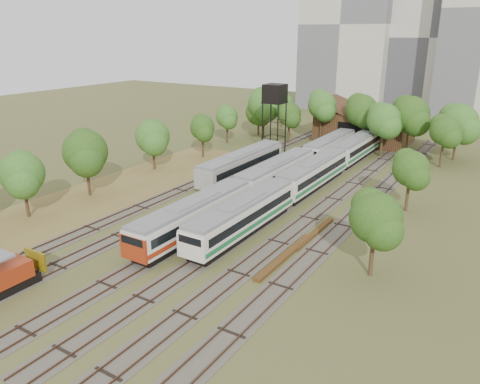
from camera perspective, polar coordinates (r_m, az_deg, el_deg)
The scene contains 16 objects.
ground at distance 41.08m, azimuth -9.81°, elevation -9.45°, with size 240.00×240.00×0.00m, color #475123.
dry_grass_patch at distance 58.20m, azimuth -17.94°, elevation -1.39°, with size 14.00×60.00×0.04m, color brown.
tracks at distance 60.57m, azimuth 5.48°, elevation 0.29°, with size 24.60×80.00×0.19m.
railcar_red_set at distance 53.37m, azimuth 0.04°, elevation -0.09°, with size 2.94×34.58×3.63m.
railcar_green_set at distance 61.39m, azimuth 8.94°, elevation 2.21°, with size 2.89×52.08×3.58m.
railcar_rear at distance 76.99m, azimuth 10.89°, elevation 5.46°, with size 2.76×16.08×3.40m.
old_grey_coach at distance 64.51m, azimuth 0.24°, elevation 3.39°, with size 2.99×18.00×3.70m.
water_tower at distance 77.24m, azimuth 4.26°, elevation 11.67°, with size 3.29×3.29×11.38m.
rail_pile_near at distance 42.73m, azimuth 5.47°, elevation -7.80°, with size 0.68×10.25×0.34m, color brown.
rail_pile_far at distance 47.78m, azimuth 9.04°, elevation -4.99°, with size 0.56×8.95×0.29m, color brown.
maintenance_shed at distance 89.82m, azimuth 14.97°, elevation 7.80°, with size 16.45×11.55×7.58m.
tree_band_left at distance 69.70m, azimuth -9.68°, elevation 6.90°, with size 6.93×73.41×8.34m.
tree_band_far at distance 82.97m, azimuth 14.37°, elevation 9.32°, with size 40.06×9.64×9.64m.
tree_band_right at distance 56.95m, azimuth 20.93°, elevation 3.36°, with size 5.50×42.48×7.76m.
tower_left at distance 128.79m, azimuth 13.40°, elevation 19.24°, with size 22.00×16.00×42.00m, color beige.
tower_centre at distance 128.52m, azimuth 22.88°, elevation 16.98°, with size 20.00×18.00×36.00m, color beige.
Camera 1 is at (24.70, -26.50, 19.37)m, focal length 35.00 mm.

